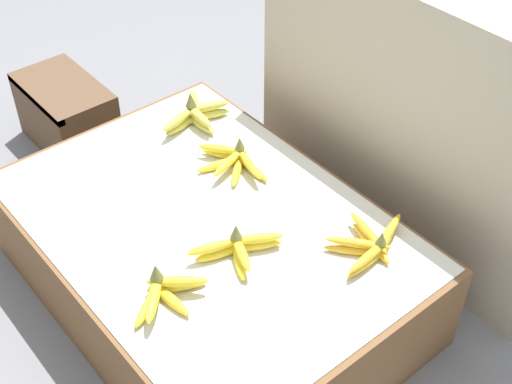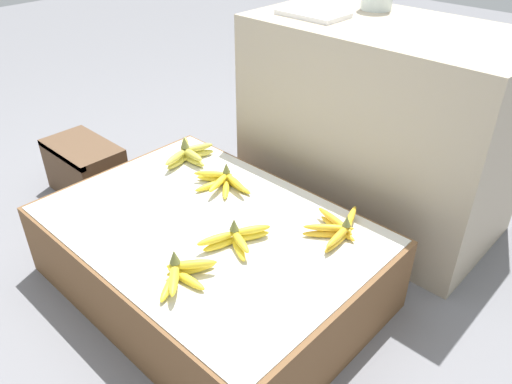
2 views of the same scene
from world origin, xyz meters
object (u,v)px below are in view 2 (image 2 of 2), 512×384
object	(u,v)px
banana_bunch_back_midleft	(223,182)
foam_tray_white	(313,14)
banana_bunch_back_left	(188,153)
banana_bunch_middle_midright	(236,238)
banana_bunch_back_right	(338,228)
banana_bunch_front_midright	(182,273)
wooden_crate	(86,169)

from	to	relation	value
banana_bunch_back_midleft	foam_tray_white	world-z (taller)	foam_tray_white
banana_bunch_back_left	foam_tray_white	world-z (taller)	foam_tray_white
banana_bunch_middle_midright	banana_bunch_back_midleft	distance (m)	0.35
banana_bunch_back_left	banana_bunch_middle_midright	bearing A→B (deg)	-25.58
banana_bunch_middle_midright	banana_bunch_back_left	size ratio (longest dim) A/B	0.94
banana_bunch_back_right	banana_bunch_back_midleft	bearing A→B (deg)	-173.26
foam_tray_white	banana_bunch_middle_midright	bearing A→B (deg)	-67.46
banana_bunch_middle_midright	foam_tray_white	distance (m)	0.93
foam_tray_white	banana_bunch_back_right	bearing A→B (deg)	-42.55
banana_bunch_front_midright	foam_tray_white	xyz separation A→B (m)	(-0.30, 0.93, 0.50)
banana_bunch_back_left	banana_bunch_back_midleft	xyz separation A→B (m)	(0.25, -0.05, -0.01)
banana_bunch_middle_midright	banana_bunch_back_midleft	size ratio (longest dim) A/B	0.97
banana_bunch_front_midright	banana_bunch_back_midleft	world-z (taller)	banana_bunch_front_midright
wooden_crate	banana_bunch_back_right	xyz separation A→B (m)	(1.23, 0.21, 0.18)
banana_bunch_back_right	foam_tray_white	bearing A→B (deg)	137.45
banana_bunch_back_right	foam_tray_white	world-z (taller)	foam_tray_white
banana_bunch_back_right	foam_tray_white	distance (m)	0.84
wooden_crate	foam_tray_white	world-z (taller)	foam_tray_white
banana_bunch_back_midleft	foam_tray_white	xyz separation A→B (m)	(-0.02, 0.51, 0.51)
banana_bunch_middle_midright	banana_bunch_back_midleft	bearing A→B (deg)	143.31
banana_bunch_back_left	banana_bunch_back_right	bearing A→B (deg)	0.87
banana_bunch_front_midright	banana_bunch_back_left	size ratio (longest dim) A/B	0.89
banana_bunch_middle_midright	banana_bunch_back_midleft	world-z (taller)	banana_bunch_middle_midright
banana_bunch_front_midright	banana_bunch_back_right	size ratio (longest dim) A/B	0.88
banana_bunch_back_left	banana_bunch_back_midleft	size ratio (longest dim) A/B	1.03
wooden_crate	foam_tray_white	distance (m)	1.21
wooden_crate	banana_bunch_front_midright	bearing A→B (deg)	-14.71
banana_bunch_front_midright	banana_bunch_back_right	bearing A→B (deg)	67.92
wooden_crate	banana_bunch_back_left	size ratio (longest dim) A/B	1.51
banana_bunch_back_left	banana_bunch_back_right	size ratio (longest dim) A/B	0.99
banana_bunch_middle_midright	banana_bunch_back_right	xyz separation A→B (m)	(0.20, 0.26, -0.00)
banana_bunch_back_left	banana_bunch_back_right	xyz separation A→B (m)	(0.73, 0.01, -0.01)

